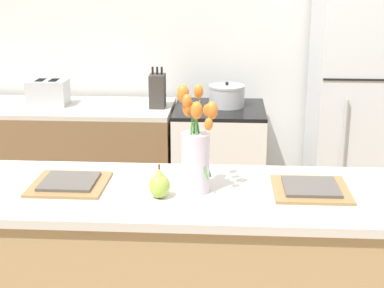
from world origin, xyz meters
TOP-DOWN VIEW (x-y plane):
  - back_wall at (0.00, 2.00)m, footprint 5.20×0.08m
  - back_counter at (-1.06, 1.60)m, footprint 1.68×0.60m
  - stove_range at (0.10, 1.60)m, footprint 0.60×0.61m
  - refrigerator at (1.05, 1.60)m, footprint 0.68×0.67m
  - flower_vase at (0.03, -0.01)m, footprint 0.16×0.17m
  - pear_figurine at (-0.11, -0.08)m, footprint 0.08×0.08m
  - plate_setting_left at (-0.49, 0.03)m, footprint 0.31×0.31m
  - plate_setting_right at (0.49, 0.03)m, footprint 0.31×0.31m
  - toaster at (-1.06, 1.61)m, footprint 0.28×0.18m
  - cooking_pot at (0.15, 1.64)m, footprint 0.24×0.24m
  - knife_block at (-0.31, 1.59)m, footprint 0.10×0.14m

SIDE VIEW (x-z plane):
  - stove_range at x=0.10m, z-range 0.00..0.88m
  - back_counter at x=-1.06m, z-range 0.00..0.88m
  - refrigerator at x=1.05m, z-range 0.00..1.84m
  - plate_setting_left at x=-0.49m, z-range 0.91..0.94m
  - plate_setting_right at x=0.49m, z-range 0.91..0.94m
  - cooking_pot at x=0.15m, z-range 0.87..1.04m
  - toaster at x=-1.06m, z-range 0.88..1.06m
  - pear_figurine at x=-0.11m, z-range 0.90..1.04m
  - knife_block at x=-0.31m, z-range 0.86..1.13m
  - flower_vase at x=0.03m, z-range 0.87..1.31m
  - back_wall at x=0.00m, z-range 0.00..2.70m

